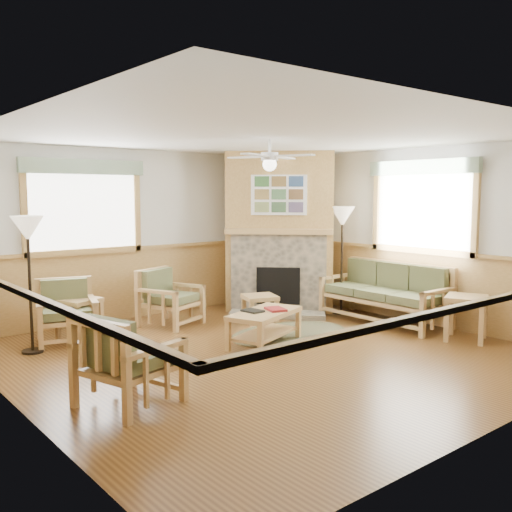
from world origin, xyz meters
TOP-DOWN VIEW (x-y plane):
  - floor at (0.00, 0.00)m, footprint 6.00×6.00m
  - ceiling at (0.00, 0.00)m, footprint 6.00×6.00m
  - wall_back at (0.00, 3.00)m, footprint 6.00×0.02m
  - wall_front at (0.00, -3.00)m, footprint 6.00×0.02m
  - wall_left at (-3.00, 0.00)m, footprint 0.02×6.00m
  - wall_right at (3.00, 0.00)m, footprint 0.02×6.00m
  - wainscot at (0.00, 0.00)m, footprint 6.00×6.00m
  - fireplace at (2.05, 2.05)m, footprint 3.11×3.11m
  - window_back at (-1.10, 2.96)m, footprint 1.90×0.16m
  - window_right at (2.96, -0.20)m, footprint 0.16×1.90m
  - ceiling_fan at (0.30, 0.30)m, footprint 1.59×1.59m
  - sofa at (2.55, 0.19)m, footprint 2.01×0.83m
  - armchair_back_left at (-1.74, 2.12)m, footprint 0.93×0.93m
  - armchair_back_right at (-0.13, 2.12)m, footprint 1.00×1.00m
  - armchair_left at (-2.12, -0.48)m, footprint 0.98×0.98m
  - coffee_table at (0.27, 0.36)m, footprint 1.25×0.91m
  - end_table_chairs at (-1.51, 2.25)m, footprint 0.63×0.62m
  - end_table_sofa at (2.55, -1.22)m, footprint 0.72×0.71m
  - footstool at (1.07, 1.43)m, footprint 0.63×0.63m
  - braided_rug at (0.91, 0.56)m, footprint 2.42×2.42m
  - floor_lamp_left at (-2.26, 1.92)m, footprint 0.53×0.53m
  - floor_lamp_right at (2.55, 1.07)m, footprint 0.41×0.41m
  - book_red at (0.42, 0.31)m, footprint 0.30×0.35m
  - book_dark at (0.12, 0.43)m, footprint 0.23×0.29m

SIDE VIEW (x-z plane):
  - floor at x=0.00m, z-range -0.01..0.00m
  - braided_rug at x=0.91m, z-range 0.00..0.01m
  - footstool at x=1.07m, z-range 0.00..0.42m
  - coffee_table at x=0.27m, z-range 0.00..0.45m
  - end_table_chairs at x=-1.51m, z-range 0.00..0.56m
  - end_table_sofa at x=2.55m, z-range 0.00..0.61m
  - armchair_back_left at x=-1.74m, z-range 0.00..0.84m
  - armchair_back_right at x=-0.13m, z-range 0.00..0.86m
  - armchair_left at x=-2.12m, z-range 0.00..0.89m
  - sofa at x=2.55m, z-range 0.00..0.92m
  - book_dark at x=0.12m, z-range 0.46..0.49m
  - book_red at x=0.42m, z-range 0.46..0.49m
  - wainscot at x=0.00m, z-range 0.00..1.10m
  - floor_lamp_left at x=-2.26m, z-range 0.00..1.74m
  - floor_lamp_right at x=2.55m, z-range 0.00..1.80m
  - wall_back at x=0.00m, z-range 0.00..2.70m
  - wall_front at x=0.00m, z-range 0.00..2.70m
  - wall_left at x=-3.00m, z-range 0.00..2.70m
  - wall_right at x=3.00m, z-range 0.00..2.70m
  - fireplace at x=2.05m, z-range 0.00..2.70m
  - window_back at x=-1.10m, z-range 1.78..3.28m
  - window_right at x=2.96m, z-range 1.78..3.28m
  - ceiling_fan at x=0.30m, z-range 2.48..2.84m
  - ceiling at x=0.00m, z-range 2.70..2.71m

